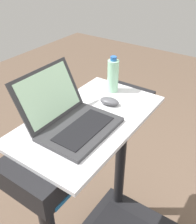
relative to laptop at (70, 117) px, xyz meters
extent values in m
cylinder|color=black|center=(0.44, -0.03, -0.58)|extent=(0.07, 0.07, 0.81)
cube|color=black|center=(0.10, -0.03, -0.12)|extent=(0.90, 0.28, 0.11)
cube|color=#0C3F19|center=(0.10, -0.17, -0.12)|extent=(0.24, 0.01, 0.06)
cube|color=#1E598C|center=(0.10, -0.17, -0.17)|extent=(0.81, 0.00, 0.02)
cube|color=silver|center=(0.10, -0.03, -0.06)|extent=(0.76, 0.44, 0.02)
cube|color=#2D2D30|center=(0.00, -0.06, -0.04)|extent=(0.34, 0.24, 0.02)
cube|color=black|center=(0.00, -0.07, -0.03)|extent=(0.28, 0.13, 0.00)
cube|color=#2D2D30|center=(0.00, 0.12, 0.08)|extent=(0.34, 0.11, 0.22)
cube|color=#B2E0B7|center=(0.00, 0.11, 0.08)|extent=(0.30, 0.09, 0.19)
ellipsoid|color=#4C4C51|center=(0.26, -0.04, -0.03)|extent=(0.07, 0.11, 0.03)
cylinder|color=#9EDBB2|center=(0.39, 0.02, 0.04)|extent=(0.06, 0.06, 0.18)
cylinder|color=#2659A5|center=(0.39, 0.02, 0.14)|extent=(0.03, 0.03, 0.02)
camera|label=1|loc=(-0.69, -0.62, 0.63)|focal=41.16mm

